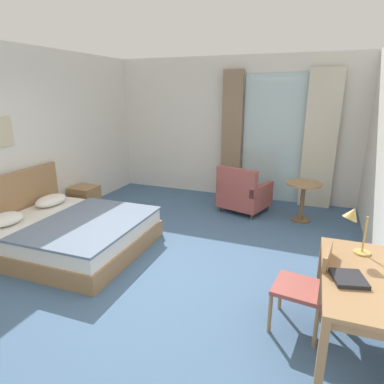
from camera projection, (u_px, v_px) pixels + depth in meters
ground at (159, 273)px, 4.21m from camera, size 5.69×7.51×0.10m
wall_back at (233, 129)px, 6.89m from camera, size 5.29×0.12×2.85m
balcony_glass_door at (274, 139)px, 6.56m from camera, size 1.26×0.02×2.51m
curtain_panel_left at (232, 136)px, 6.76m from camera, size 0.41×0.10×2.58m
curtain_panel_right at (320, 140)px, 6.16m from camera, size 0.59×0.10×2.58m
bed at (67, 231)px, 4.71m from camera, size 2.10×1.83×1.02m
nightstand at (85, 199)px, 6.19m from camera, size 0.45×0.43×0.48m
writing_desk at (358, 284)px, 2.72m from camera, size 0.60×1.34×0.74m
desk_chair at (309, 284)px, 3.02m from camera, size 0.50×0.49×0.87m
desk_lamp at (354, 220)px, 2.95m from camera, size 0.29×0.21×0.48m
closed_book at (349, 278)px, 2.61m from camera, size 0.30×0.31×0.03m
armchair_by_window at (243, 194)px, 6.15m from camera, size 0.97×0.96×0.87m
round_cafe_table at (303, 193)px, 5.66m from camera, size 0.59×0.59×0.68m
framed_picture at (0, 132)px, 4.67m from camera, size 0.03×0.40×0.42m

